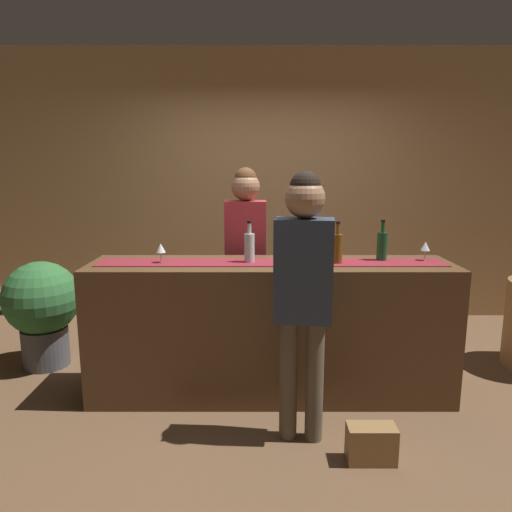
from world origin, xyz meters
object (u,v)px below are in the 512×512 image
at_px(wine_bottle_clear, 252,247).
at_px(handbag, 373,444).
at_px(wine_glass_near_customer, 163,249).
at_px(potted_plant_tall, 45,306).
at_px(customer_sipping, 306,281).
at_px(wine_bottle_green, 384,246).
at_px(wine_glass_mid_counter, 428,247).
at_px(wine_bottle_amber, 340,248).
at_px(bartender, 248,245).

height_order(wine_bottle_clear, handbag, wine_bottle_clear).
xyz_separation_m(wine_glass_near_customer, handbag, (1.34, -0.83, -0.99)).
distance_m(wine_bottle_clear, potted_plant_tall, 1.90).
bearing_deg(customer_sipping, wine_bottle_clear, 125.67).
relative_size(wine_bottle_green, wine_glass_mid_counter, 2.10).
height_order(potted_plant_tall, handbag, potted_plant_tall).
xyz_separation_m(wine_bottle_amber, potted_plant_tall, (-2.37, 0.51, -0.59)).
relative_size(bartender, customer_sipping, 1.01).
distance_m(wine_bottle_clear, handbag, 1.50).
relative_size(wine_bottle_green, wine_bottle_amber, 1.00).
bearing_deg(handbag, wine_bottle_clear, 129.70).
bearing_deg(wine_glass_near_customer, wine_glass_mid_counter, 2.36).
distance_m(customer_sipping, handbag, 1.01).
distance_m(bartender, customer_sipping, 1.25).
bearing_deg(wine_bottle_green, customer_sipping, -132.99).
relative_size(wine_bottle_green, potted_plant_tall, 0.34).
relative_size(potted_plant_tall, handbag, 3.23).
relative_size(wine_bottle_amber, wine_glass_near_customer, 2.10).
bearing_deg(bartender, wine_bottle_clear, 95.26).
relative_size(wine_bottle_clear, wine_glass_near_customer, 2.10).
xyz_separation_m(wine_glass_mid_counter, customer_sipping, (-0.95, -0.67, -0.09)).
distance_m(wine_bottle_green, wine_bottle_amber, 0.36).
bearing_deg(customer_sipping, wine_glass_mid_counter, 43.07).
bearing_deg(wine_bottle_clear, potted_plant_tall, 164.76).
bearing_deg(wine_bottle_clear, wine_bottle_amber, -2.89).
bearing_deg(customer_sipping, wine_bottle_amber, 70.93).
bearing_deg(wine_bottle_clear, wine_glass_near_customer, -178.01).
xyz_separation_m(wine_bottle_clear, wine_glass_near_customer, (-0.63, -0.02, -0.01)).
bearing_deg(wine_glass_near_customer, wine_bottle_amber, -0.44).
bearing_deg(handbag, customer_sipping, 148.07).
distance_m(wine_glass_near_customer, bartender, 0.84).
bearing_deg(wine_glass_near_customer, customer_sipping, -31.88).
relative_size(wine_bottle_green, handbag, 1.08).
relative_size(wine_bottle_clear, handbag, 1.08).
height_order(wine_glass_near_customer, customer_sipping, customer_sipping).
bearing_deg(wine_glass_mid_counter, customer_sipping, -144.71).
relative_size(wine_bottle_amber, wine_glass_mid_counter, 2.10).
xyz_separation_m(bartender, handbag, (0.75, -1.43, -0.92)).
xyz_separation_m(wine_bottle_clear, potted_plant_tall, (-1.75, 0.48, -0.59)).
height_order(bartender, customer_sipping, bartender).
bearing_deg(wine_glass_mid_counter, potted_plant_tall, 172.11).
relative_size(wine_bottle_green, customer_sipping, 0.18).
bearing_deg(customer_sipping, wine_glass_near_customer, 155.89).
bearing_deg(wine_bottle_amber, wine_bottle_green, 16.33).
height_order(wine_bottle_amber, bartender, bartender).
height_order(customer_sipping, handbag, customer_sipping).
bearing_deg(handbag, wine_glass_mid_counter, 58.14).
relative_size(wine_glass_near_customer, handbag, 0.51).
height_order(wine_bottle_clear, customer_sipping, customer_sipping).
distance_m(wine_glass_mid_counter, customer_sipping, 1.17).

